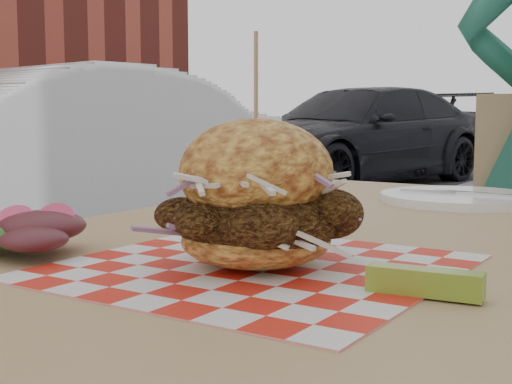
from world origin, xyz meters
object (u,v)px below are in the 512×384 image
(car_white, at_px, (32,158))
(sandwich, at_px, (256,202))
(car_dark, at_px, (357,136))
(patio_table, at_px, (375,291))

(car_white, height_order, sandwich, car_white)
(car_dark, xyz_separation_m, sandwich, (3.41, -7.54, 0.21))
(car_white, relative_size, car_dark, 0.88)
(patio_table, bearing_deg, car_dark, 115.19)
(car_white, xyz_separation_m, sandwich, (3.41, -2.54, 0.21))
(patio_table, relative_size, sandwich, 5.31)
(car_white, distance_m, car_dark, 5.00)
(car_white, distance_m, patio_table, 4.11)
(patio_table, height_order, sandwich, sandwich)
(car_dark, bearing_deg, patio_table, -51.48)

